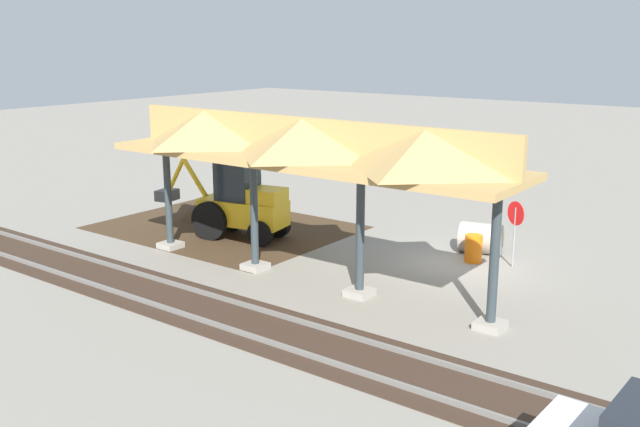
{
  "coord_description": "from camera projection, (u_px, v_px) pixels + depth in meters",
  "views": [
    {
      "loc": [
        -9.55,
        20.25,
        7.06
      ],
      "look_at": [
        3.75,
        2.52,
        1.6
      ],
      "focal_mm": 40.0,
      "sensor_mm": 36.0,
      "label": 1
    }
  ],
  "objects": [
    {
      "name": "concrete_pipe",
      "position": [
        481.0,
        238.0,
        23.98
      ],
      "size": [
        1.6,
        1.33,
        1.03
      ],
      "color": "#9E9384",
      "rests_on": "ground"
    },
    {
      "name": "rail_tracks",
      "position": [
        313.0,
        342.0,
        16.94
      ],
      "size": [
        60.0,
        2.58,
        0.15
      ],
      "color": "slate",
      "rests_on": "ground"
    },
    {
      "name": "stop_sign",
      "position": [
        515.0,
        220.0,
        22.26
      ],
      "size": [
        0.68,
        0.39,
        2.13
      ],
      "color": "gray",
      "rests_on": "ground"
    },
    {
      "name": "backhoe",
      "position": [
        239.0,
        204.0,
        25.69
      ],
      "size": [
        5.36,
        2.26,
        2.82
      ],
      "color": "yellow",
      "rests_on": "ground"
    },
    {
      "name": "platform_canopy",
      "position": [
        304.0,
        143.0,
        20.25
      ],
      "size": [
        13.0,
        3.2,
        4.9
      ],
      "color": "#9E998E",
      "rests_on": "ground"
    },
    {
      "name": "ground_plane",
      "position": [
        460.0,
        263.0,
        22.99
      ],
      "size": [
        120.0,
        120.0,
        0.0
      ],
      "primitive_type": "plane",
      "color": "gray"
    },
    {
      "name": "dirt_work_zone",
      "position": [
        225.0,
        227.0,
        27.33
      ],
      "size": [
        9.11,
        7.0,
        0.01
      ],
      "primitive_type": "cube",
      "color": "#42301E",
      "rests_on": "ground"
    },
    {
      "name": "dirt_mound",
      "position": [
        209.0,
        218.0,
        28.73
      ],
      "size": [
        4.83,
        4.83,
        2.03
      ],
      "primitive_type": "cone",
      "color": "#42301E",
      "rests_on": "ground"
    },
    {
      "name": "traffic_barrel",
      "position": [
        473.0,
        248.0,
        23.04
      ],
      "size": [
        0.56,
        0.56,
        0.9
      ],
      "primitive_type": "cylinder",
      "color": "orange",
      "rests_on": "ground"
    }
  ]
}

